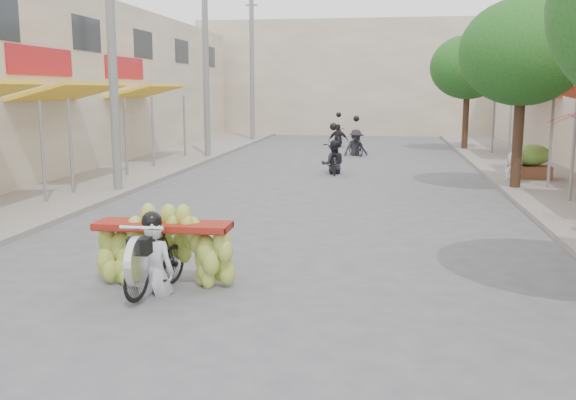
# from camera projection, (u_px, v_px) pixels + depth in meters

# --- Properties ---
(sidewalk_left) EXTENTS (4.00, 60.00, 0.12)m
(sidewalk_left) POSITION_uv_depth(u_px,v_px,m) (109.00, 176.00, 20.69)
(sidewalk_left) COLOR gray
(sidewalk_left) RESTS_ON ground
(sidewalk_right) EXTENTS (4.00, 60.00, 0.12)m
(sidewalk_right) POSITION_uv_depth(u_px,v_px,m) (565.00, 185.00, 18.62)
(sidewalk_right) COLOR gray
(sidewalk_right) RESTS_ON ground
(far_building) EXTENTS (20.00, 6.00, 7.00)m
(far_building) POSITION_uv_depth(u_px,v_px,m) (359.00, 79.00, 41.48)
(far_building) COLOR #BEAF96
(far_building) RESTS_ON ground
(utility_pole_mid) EXTENTS (0.60, 0.24, 8.00)m
(utility_pole_mid) POSITION_uv_depth(u_px,v_px,m) (112.00, 42.00, 16.86)
(utility_pole_mid) COLOR slate
(utility_pole_mid) RESTS_ON ground
(utility_pole_far) EXTENTS (0.60, 0.24, 8.00)m
(utility_pole_far) POSITION_uv_depth(u_px,v_px,m) (206.00, 58.00, 25.63)
(utility_pole_far) COLOR slate
(utility_pole_far) RESTS_ON ground
(utility_pole_back) EXTENTS (0.60, 0.24, 8.00)m
(utility_pole_back) POSITION_uv_depth(u_px,v_px,m) (252.00, 66.00, 34.39)
(utility_pole_back) COLOR slate
(utility_pole_back) RESTS_ON ground
(street_tree_mid) EXTENTS (3.40, 3.40, 5.25)m
(street_tree_mid) POSITION_uv_depth(u_px,v_px,m) (523.00, 53.00, 17.25)
(street_tree_mid) COLOR #3A2719
(street_tree_mid) RESTS_ON ground
(street_tree_far) EXTENTS (3.40, 3.40, 5.25)m
(street_tree_far) POSITION_uv_depth(u_px,v_px,m) (468.00, 67.00, 28.94)
(street_tree_far) COLOR #3A2719
(street_tree_far) RESTS_ON ground
(produce_crate_far) EXTENTS (1.20, 0.88, 1.16)m
(produce_crate_far) POSITION_uv_depth(u_px,v_px,m) (530.00, 159.00, 19.60)
(produce_crate_far) COLOR brown
(produce_crate_far) RESTS_ON ground
(banana_motorbike) EXTENTS (2.20, 1.78, 1.93)m
(banana_motorbike) POSITION_uv_depth(u_px,v_px,m) (159.00, 244.00, 9.01)
(banana_motorbike) COLOR black
(banana_motorbike) RESTS_ON ground
(pedestrian) EXTENTS (0.98, 0.89, 1.71)m
(pedestrian) POSITION_uv_depth(u_px,v_px,m) (516.00, 151.00, 19.34)
(pedestrian) COLOR silver
(pedestrian) RESTS_ON ground
(bg_motorbike_a) EXTENTS (0.87, 1.79, 1.95)m
(bg_motorbike_a) POSITION_uv_depth(u_px,v_px,m) (333.00, 152.00, 21.53)
(bg_motorbike_a) COLOR black
(bg_motorbike_a) RESTS_ON ground
(bg_motorbike_b) EXTENTS (1.19, 1.68, 1.95)m
(bg_motorbike_b) POSITION_uv_depth(u_px,v_px,m) (356.00, 136.00, 27.32)
(bg_motorbike_b) COLOR black
(bg_motorbike_b) RESTS_ON ground
(bg_motorbike_c) EXTENTS (1.01, 1.64, 1.95)m
(bg_motorbike_c) POSITION_uv_depth(u_px,v_px,m) (338.00, 131.00, 31.55)
(bg_motorbike_c) COLOR black
(bg_motorbike_c) RESTS_ON ground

